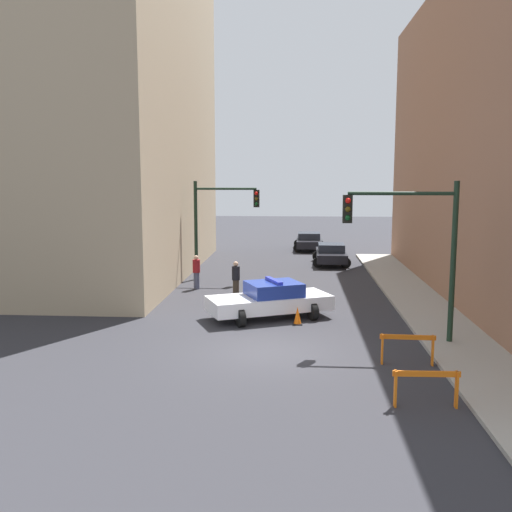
% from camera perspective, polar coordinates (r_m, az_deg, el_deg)
% --- Properties ---
extents(ground_plane, '(120.00, 120.00, 0.00)m').
position_cam_1_polar(ground_plane, '(18.17, 1.16, -9.51)').
color(ground_plane, '#2D2D33').
extents(sidewalk_right, '(2.40, 44.00, 0.12)m').
position_cam_1_polar(sidewalk_right, '(18.90, 20.54, -9.15)').
color(sidewalk_right, '#9E998E').
rests_on(sidewalk_right, ground_plane).
extents(building_corner_left, '(14.00, 20.00, 19.55)m').
position_cam_1_polar(building_corner_left, '(34.11, -18.81, 14.87)').
color(building_corner_left, tan).
rests_on(building_corner_left, ground_plane).
extents(traffic_light_near, '(3.64, 0.35, 5.20)m').
position_cam_1_polar(traffic_light_near, '(18.95, 15.81, 1.83)').
color(traffic_light_near, black).
rests_on(traffic_light_near, sidewalk_right).
extents(traffic_light_far, '(3.44, 0.35, 5.20)m').
position_cam_1_polar(traffic_light_far, '(29.93, -3.98, 4.04)').
color(traffic_light_far, black).
rests_on(traffic_light_far, ground_plane).
extents(police_car, '(5.05, 3.61, 1.52)m').
position_cam_1_polar(police_car, '(22.09, 1.45, -4.39)').
color(police_car, white).
rests_on(police_car, ground_plane).
extents(parked_car_near, '(2.32, 4.33, 1.31)m').
position_cam_1_polar(parked_car_near, '(35.65, 7.52, 0.23)').
color(parked_car_near, black).
rests_on(parked_car_near, ground_plane).
extents(parked_car_mid, '(2.30, 4.32, 1.31)m').
position_cam_1_polar(parked_car_mid, '(42.39, 5.32, 1.51)').
color(parked_car_mid, black).
rests_on(parked_car_mid, ground_plane).
extents(pedestrian_crossing, '(0.44, 0.44, 1.66)m').
position_cam_1_polar(pedestrian_crossing, '(25.71, -2.02, -2.31)').
color(pedestrian_crossing, '#382D23').
rests_on(pedestrian_crossing, ground_plane).
extents(pedestrian_corner, '(0.50, 0.50, 1.66)m').
position_cam_1_polar(pedestrian_corner, '(27.80, -5.98, -1.56)').
color(pedestrian_corner, '#474C66').
rests_on(pedestrian_corner, ground_plane).
extents(barrier_front, '(1.60, 0.20, 0.90)m').
position_cam_1_polar(barrier_front, '(14.42, 16.66, -12.02)').
color(barrier_front, orange).
rests_on(barrier_front, ground_plane).
extents(barrier_mid, '(1.60, 0.21, 0.90)m').
position_cam_1_polar(barrier_mid, '(17.34, 14.91, -8.53)').
color(barrier_mid, orange).
rests_on(barrier_mid, ground_plane).
extents(traffic_cone, '(0.36, 0.36, 0.66)m').
position_cam_1_polar(traffic_cone, '(21.31, 4.17, -6.00)').
color(traffic_cone, black).
rests_on(traffic_cone, ground_plane).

